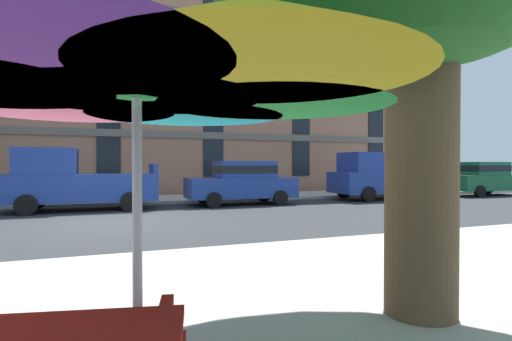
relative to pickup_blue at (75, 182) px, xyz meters
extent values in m
plane|color=#2D3033|center=(1.14, -3.70, -1.03)|extent=(120.00, 120.00, 0.00)
cube|color=#B2ADA3|center=(1.14, 3.10, -0.97)|extent=(56.00, 3.60, 0.12)
cube|color=#A87056|center=(1.14, 11.30, 6.97)|extent=(36.78, 12.00, 16.00)
cube|color=#6B6056|center=(1.14, 5.26, 2.17)|extent=(36.04, 0.08, 0.36)
cube|color=#6B6056|center=(1.14, 5.26, 5.37)|extent=(36.04, 0.08, 0.36)
cube|color=#6B6056|center=(1.14, 5.26, 8.57)|extent=(36.04, 0.08, 0.36)
cube|color=black|center=(1.14, 5.27, 7.37)|extent=(1.10, 0.06, 14.80)
cube|color=black|center=(6.40, 5.27, 7.37)|extent=(1.10, 0.06, 14.80)
cube|color=black|center=(11.65, 5.27, 7.37)|extent=(1.10, 0.06, 14.80)
cube|color=black|center=(16.91, 5.27, 7.37)|extent=(1.10, 0.06, 14.80)
cube|color=navy|center=(0.24, 0.00, -0.21)|extent=(5.10, 1.90, 0.96)
cube|color=navy|center=(-0.86, 0.00, 0.72)|extent=(1.90, 1.75, 0.90)
cube|color=navy|center=(2.71, 0.00, 0.45)|extent=(0.16, 1.75, 0.36)
cylinder|color=black|center=(1.82, 0.95, -0.69)|extent=(0.68, 0.22, 0.68)
cylinder|color=black|center=(1.82, -0.95, -0.69)|extent=(0.68, 0.22, 0.68)
cylinder|color=black|center=(-1.34, 0.95, -0.69)|extent=(0.68, 0.22, 0.68)
cylinder|color=black|center=(-1.34, -0.95, -0.69)|extent=(0.68, 0.22, 0.68)
cube|color=navy|center=(6.19, 0.00, -0.33)|extent=(4.40, 1.76, 0.80)
cube|color=navy|center=(6.34, 0.00, 0.41)|extent=(2.30, 1.55, 0.68)
cube|color=black|center=(6.34, 0.00, 0.41)|extent=(2.32, 1.57, 0.32)
cylinder|color=black|center=(4.83, -0.88, -0.73)|extent=(0.60, 0.22, 0.60)
cylinder|color=black|center=(4.83, 0.88, -0.73)|extent=(0.60, 0.22, 0.60)
cylinder|color=black|center=(7.56, -0.88, -0.73)|extent=(0.60, 0.22, 0.60)
cylinder|color=black|center=(7.56, 0.88, -0.73)|extent=(0.60, 0.22, 0.60)
cube|color=navy|center=(13.31, 0.00, -0.21)|extent=(5.10, 1.90, 0.96)
cube|color=navy|center=(12.21, 0.00, 0.72)|extent=(1.90, 1.75, 0.90)
cube|color=navy|center=(15.78, 0.00, 0.45)|extent=(0.16, 1.75, 0.36)
cylinder|color=black|center=(14.90, 0.95, -0.69)|extent=(0.68, 0.22, 0.68)
cylinder|color=black|center=(14.90, -0.95, -0.69)|extent=(0.68, 0.22, 0.68)
cylinder|color=black|center=(11.73, 0.95, -0.69)|extent=(0.68, 0.22, 0.68)
cylinder|color=black|center=(11.73, -0.95, -0.69)|extent=(0.68, 0.22, 0.68)
cube|color=#195933|center=(19.82, 0.00, -0.33)|extent=(4.40, 1.76, 0.80)
cube|color=#195933|center=(19.67, 0.00, 0.41)|extent=(2.30, 1.55, 0.68)
cube|color=black|center=(19.67, 0.00, 0.41)|extent=(2.32, 1.57, 0.32)
cylinder|color=black|center=(21.18, 0.88, -0.73)|extent=(0.60, 0.22, 0.60)
cylinder|color=black|center=(18.45, 0.88, -0.73)|extent=(0.60, 0.22, 0.60)
cylinder|color=black|center=(18.45, -0.88, -0.73)|extent=(0.60, 0.22, 0.60)
cylinder|color=silver|center=(1.26, -12.70, 0.17)|extent=(0.06, 0.06, 2.40)
cone|color=green|center=(2.19, -12.70, 1.19)|extent=(1.62, 1.62, 0.37)
cone|color=#199EB2|center=(1.72, -11.90, 1.19)|extent=(1.62, 1.62, 0.37)
cone|color=#E5668C|center=(0.80, -11.90, 1.19)|extent=(1.62, 1.62, 0.37)
cone|color=#662D9E|center=(0.80, -13.50, 1.19)|extent=(1.62, 1.62, 0.37)
cone|color=yellow|center=(1.72, -13.50, 1.19)|extent=(1.62, 1.62, 0.37)
cone|color=green|center=(1.26, -12.70, 1.23)|extent=(1.55, 1.55, 0.45)
cylinder|color=brown|center=(4.02, -12.13, 0.86)|extent=(0.70, 0.70, 3.77)
camera|label=1|loc=(1.09, -15.22, 0.59)|focal=27.60mm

